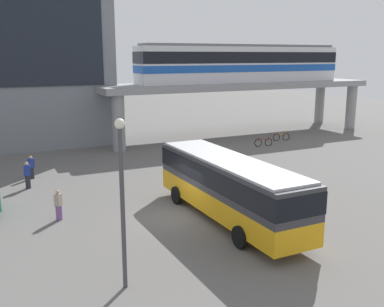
# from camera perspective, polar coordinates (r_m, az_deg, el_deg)

# --- Properties ---
(ground_plane) EXTENTS (120.00, 120.00, 0.00)m
(ground_plane) POSITION_cam_1_polar(r_m,az_deg,el_deg) (32.27, -9.40, -2.38)
(ground_plane) COLOR #605E5B
(elevated_platform) EXTENTS (29.76, 6.74, 5.49)m
(elevated_platform) POSITION_cam_1_polar(r_m,az_deg,el_deg) (46.81, 5.85, 8.22)
(elevated_platform) COLOR gray
(elevated_platform) RESTS_ON ground_plane
(train) EXTENTS (22.79, 2.96, 3.84)m
(train) POSITION_cam_1_polar(r_m,az_deg,el_deg) (46.97, 6.48, 11.54)
(train) COLOR silver
(train) RESTS_ON elevated_platform
(bus_main) EXTENTS (2.82, 11.05, 3.22)m
(bus_main) POSITION_cam_1_polar(r_m,az_deg,el_deg) (22.23, 4.73, -3.77)
(bus_main) COLOR orange
(bus_main) RESTS_ON ground_plane
(bicycle_orange) EXTENTS (1.77, 0.40, 1.04)m
(bicycle_orange) POSITION_cam_1_polar(r_m,az_deg,el_deg) (44.47, 11.44, 2.11)
(bicycle_orange) COLOR black
(bicycle_orange) RESTS_ON ground_plane
(bicycle_red) EXTENTS (1.77, 0.41, 1.04)m
(bicycle_red) POSITION_cam_1_polar(r_m,az_deg,el_deg) (41.36, 9.20, 1.43)
(bicycle_red) COLOR black
(bicycle_red) RESTS_ON ground_plane
(bicycle_green) EXTENTS (1.79, 0.25, 1.04)m
(bicycle_green) POSITION_cam_1_polar(r_m,az_deg,el_deg) (39.03, -0.04, 0.93)
(bicycle_green) COLOR black
(bicycle_green) RESTS_ON ground_plane
(pedestrian_at_kerb) EXTENTS (0.45, 0.48, 1.59)m
(pedestrian_at_kerb) POSITION_cam_1_polar(r_m,az_deg,el_deg) (23.58, -16.84, -6.50)
(pedestrian_at_kerb) COLOR #724C8C
(pedestrian_at_kerb) RESTS_ON ground_plane
(pedestrian_by_bike_rack) EXTENTS (0.48, 0.44, 1.59)m
(pedestrian_by_bike_rack) POSITION_cam_1_polar(r_m,az_deg,el_deg) (31.95, -20.02, -1.77)
(pedestrian_by_bike_rack) COLOR #26262D
(pedestrian_by_bike_rack) RESTS_ON ground_plane
(pedestrian_near_building) EXTENTS (0.41, 0.32, 1.72)m
(pedestrian_near_building) POSITION_cam_1_polar(r_m,az_deg,el_deg) (29.66, -20.47, -2.73)
(pedestrian_near_building) COLOR #26262D
(pedestrian_near_building) RESTS_ON ground_plane
(lamp_post) EXTENTS (0.36, 0.36, 6.17)m
(lamp_post) POSITION_cam_1_polar(r_m,az_deg,el_deg) (15.47, -9.02, -4.78)
(lamp_post) COLOR #3F3F44
(lamp_post) RESTS_ON ground_plane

